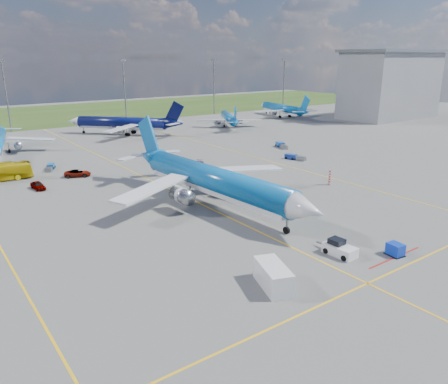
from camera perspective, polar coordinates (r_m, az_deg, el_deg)
ground at (r=62.30m, az=3.32°, el=-4.60°), size 400.00×400.00×0.00m
grass_strip at (r=199.47m, az=-25.36°, el=8.87°), size 400.00×80.00×0.01m
taxiway_lines at (r=84.48m, az=-8.53°, el=1.11°), size 60.25×160.00×0.02m
floodlight_masts at (r=161.95m, az=-19.52°, el=12.46°), size 202.20×0.50×22.70m
terminal_building at (r=188.80m, az=20.89°, el=13.02°), size 42.00×22.00×26.00m
warning_post at (r=84.75m, az=13.63°, el=1.92°), size 0.50×0.50×3.00m
bg_jet_n at (r=141.58m, az=-13.07°, el=7.32°), size 49.36×49.84×10.43m
bg_jet_ne at (r=155.45m, az=0.64°, el=8.60°), size 35.97×39.04×8.24m
bg_jet_ene at (r=181.96m, az=7.53°, el=9.71°), size 34.36×41.31×9.62m
main_airliner at (r=71.19m, az=-1.19°, el=-1.75°), size 38.85×49.19×12.26m
pushback_tug at (r=55.42m, az=14.82°, el=-7.16°), size 2.30×5.69×1.91m
uld_container at (r=57.39m, az=21.47°, el=-6.99°), size 1.68×2.01×1.49m
service_van at (r=46.63m, az=6.43°, el=-10.87°), size 4.20×6.08×2.45m
service_car_a at (r=86.63m, az=-23.12°, el=0.80°), size 2.13×4.40×1.45m
service_car_b at (r=93.01m, az=-18.58°, el=2.34°), size 5.67×4.23×1.43m
service_car_c at (r=96.05m, az=-3.12°, el=3.64°), size 3.99×5.02×1.36m
baggage_tug_w at (r=104.73m, az=9.18°, el=4.50°), size 2.84×5.29×1.15m
baggage_tug_c at (r=101.06m, az=-21.75°, el=3.00°), size 3.08×4.79×1.05m
baggage_tug_e at (r=118.57m, az=7.50°, el=6.07°), size 3.52×5.77×1.26m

